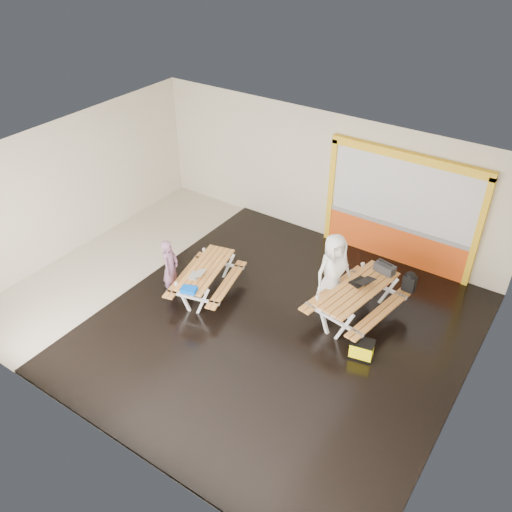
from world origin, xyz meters
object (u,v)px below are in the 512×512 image
Objects in this scene: laptop_left at (197,275)px; fluke_bag at (361,349)px; picnic_table_right at (357,295)px; dark_case at (341,304)px; person_left at (170,268)px; laptop_right at (362,282)px; toolbox at (385,268)px; person_right at (333,271)px; backpack at (410,282)px; picnic_table_left at (206,275)px; blue_pouch at (189,290)px.

fluke_bag is (3.88, 0.47, -0.56)m from laptop_left.
dark_case is (-0.41, 0.13, -0.53)m from picnic_table_right.
person_left is 2.58× the size of laptop_right.
person_right is at bearing -144.33° from toolbox.
backpack is 1.60m from dark_case.
picnic_table_left is 4.45× the size of dark_case.
laptop_right reaches higher than fluke_bag.
person_left is at bearing -153.40° from dark_case.
fluke_bag is (3.67, 0.99, -0.56)m from blue_pouch.
picnic_table_left is 4.69× the size of backpack.
blue_pouch is at bearing -138.35° from toolbox.
dark_case is (2.85, 1.29, -0.44)m from picnic_table_left.
blue_pouch reaches higher than picnic_table_left.
toolbox reaches higher than picnic_table_left.
laptop_left is at bearing -145.60° from toolbox.
laptop_left is at bearing -86.54° from picnic_table_left.
picnic_table_right is 1.30m from fluke_bag.
dark_case is at bearing -130.98° from toolbox.
blue_pouch is 0.68× the size of dark_case.
laptop_right is 1.21× the size of backpack.
blue_pouch is at bearing -143.83° from laptop_right.
picnic_table_right is 5.25× the size of backpack.
blue_pouch is 3.84m from fluke_bag.
picnic_table_right is 4.98× the size of dark_case.
person_right is at bearing -154.65° from backpack.
person_left is at bearing -172.69° from fluke_bag.
laptop_right is at bearing 91.73° from picnic_table_right.
laptop_right is 1.15× the size of dark_case.
person_right reaches higher than laptop_left.
picnic_table_left is at bearing 145.97° from person_right.
toolbox reaches higher than laptop_left.
blue_pouch reaches higher than dark_case.
fluke_bag is (0.64, -1.05, -0.42)m from picnic_table_right.
picnic_table_right is 1.30× the size of person_right.
laptop_right reaches higher than picnic_table_left.
picnic_table_left is 3.16m from dark_case.
person_left is 4.31m from laptop_right.
blue_pouch is (0.89, -0.40, 0.01)m from person_left.
person_left is 3.49× the size of laptop_left.
picnic_table_right is 1.68× the size of person_left.
picnic_table_right is at bearing -85.00° from person_left.
blue_pouch is (0.23, -0.87, 0.23)m from picnic_table_left.
picnic_table_right reaches higher than blue_pouch.
laptop_right is at bearing 6.56° from dark_case.
dark_case is (2.83, 1.64, -0.67)m from laptop_left.
picnic_table_left is 4.58m from backpack.
backpack reaches higher than picnic_table_left.
fluke_bag is at bearing -48.19° from dark_case.
person_left is at bearing -155.24° from laptop_right.
person_right is 0.83m from dark_case.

